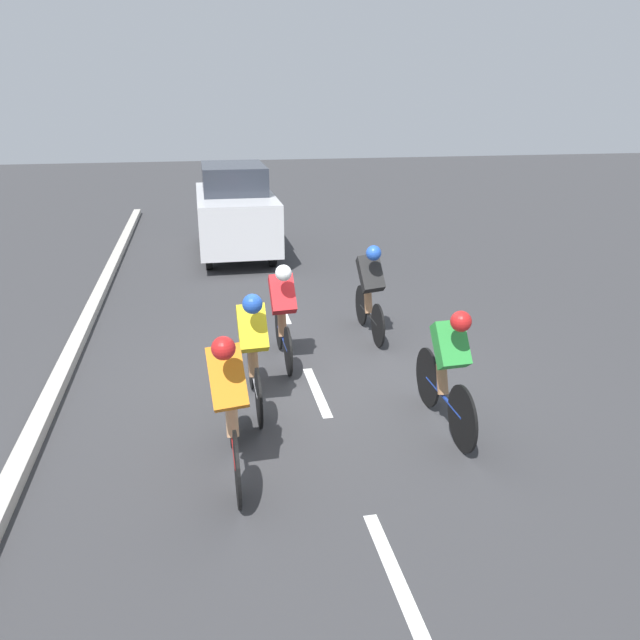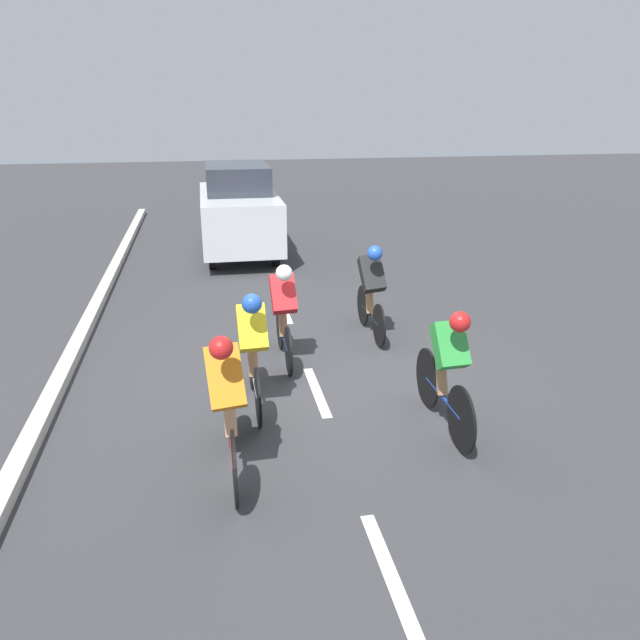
{
  "view_description": "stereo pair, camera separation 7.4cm",
  "coord_description": "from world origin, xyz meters",
  "px_view_note": "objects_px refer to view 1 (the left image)",
  "views": [
    {
      "loc": [
        1.31,
        7.33,
        3.48
      ],
      "look_at": [
        -0.04,
        0.41,
        0.95
      ],
      "focal_mm": 35.0,
      "sensor_mm": 36.0,
      "label": 1
    },
    {
      "loc": [
        1.24,
        7.34,
        3.48
      ],
      "look_at": [
        -0.04,
        0.41,
        0.95
      ],
      "focal_mm": 35.0,
      "sensor_mm": 36.0,
      "label": 2
    }
  ],
  "objects_px": {
    "cyclist_black": "(370,287)",
    "cyclist_red": "(283,310)",
    "cyclist_green": "(448,366)",
    "cyclist_yellow": "(253,347)",
    "support_car": "(235,210)",
    "cyclist_orange": "(230,402)"
  },
  "relations": [
    {
      "from": "cyclist_black",
      "to": "cyclist_red",
      "type": "bearing_deg",
      "value": 27.61
    },
    {
      "from": "cyclist_green",
      "to": "cyclist_red",
      "type": "bearing_deg",
      "value": -55.13
    },
    {
      "from": "cyclist_green",
      "to": "cyclist_black",
      "type": "xyz_separation_m",
      "value": [
        0.07,
        -2.9,
        0.03
      ]
    },
    {
      "from": "cyclist_red",
      "to": "cyclist_yellow",
      "type": "height_order",
      "value": "cyclist_yellow"
    },
    {
      "from": "cyclist_yellow",
      "to": "support_car",
      "type": "relative_size",
      "value": 0.43
    },
    {
      "from": "cyclist_red",
      "to": "support_car",
      "type": "xyz_separation_m",
      "value": [
        0.2,
        -6.51,
        0.26
      ]
    },
    {
      "from": "cyclist_black",
      "to": "cyclist_yellow",
      "type": "bearing_deg",
      "value": 45.97
    },
    {
      "from": "cyclist_green",
      "to": "cyclist_orange",
      "type": "xyz_separation_m",
      "value": [
        2.36,
        0.47,
        0.04
      ]
    },
    {
      "from": "cyclist_green",
      "to": "cyclist_yellow",
      "type": "xyz_separation_m",
      "value": [
        2.01,
        -0.89,
        0.02
      ]
    },
    {
      "from": "cyclist_green",
      "to": "cyclist_orange",
      "type": "height_order",
      "value": "cyclist_orange"
    },
    {
      "from": "cyclist_red",
      "to": "cyclist_green",
      "type": "bearing_deg",
      "value": 124.87
    },
    {
      "from": "cyclist_red",
      "to": "cyclist_orange",
      "type": "relative_size",
      "value": 0.92
    },
    {
      "from": "cyclist_green",
      "to": "cyclist_orange",
      "type": "distance_m",
      "value": 2.4
    },
    {
      "from": "cyclist_red",
      "to": "cyclist_green",
      "type": "xyz_separation_m",
      "value": [
        -1.5,
        2.15,
        -0.01
      ]
    },
    {
      "from": "cyclist_black",
      "to": "support_car",
      "type": "height_order",
      "value": "support_car"
    },
    {
      "from": "cyclist_yellow",
      "to": "cyclist_black",
      "type": "relative_size",
      "value": 1.05
    },
    {
      "from": "cyclist_red",
      "to": "cyclist_orange",
      "type": "xyz_separation_m",
      "value": [
        0.86,
        2.62,
        0.04
      ]
    },
    {
      "from": "cyclist_black",
      "to": "support_car",
      "type": "xyz_separation_m",
      "value": [
        1.63,
        -5.77,
        0.24
      ]
    },
    {
      "from": "cyclist_black",
      "to": "cyclist_orange",
      "type": "relative_size",
      "value": 0.92
    },
    {
      "from": "cyclist_green",
      "to": "support_car",
      "type": "bearing_deg",
      "value": -78.91
    },
    {
      "from": "cyclist_black",
      "to": "support_car",
      "type": "distance_m",
      "value": 6.0
    },
    {
      "from": "cyclist_green",
      "to": "cyclist_black",
      "type": "bearing_deg",
      "value": -88.58
    }
  ]
}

